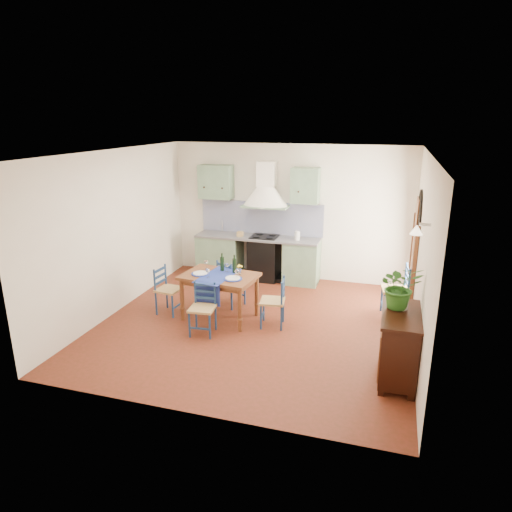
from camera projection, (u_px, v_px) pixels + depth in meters
The scene contains 13 objects.
floor at pixel (255, 324), 7.60m from camera, with size 5.00×5.00×0.00m, color #47210F.
back_wall at pixel (265, 230), 9.52m from camera, with size 5.00×0.96×2.80m.
right_wall at pixel (420, 255), 6.78m from camera, with size 0.26×5.00×2.80m.
left_wall at pixel (116, 232), 7.88m from camera, with size 0.04×5.00×2.80m, color silver.
ceiling at pixel (255, 152), 6.78m from camera, with size 5.00×5.00×0.01m, color white.
dining_table at pixel (219, 280), 7.65m from camera, with size 1.31×1.01×1.09m.
chair_near at pixel (203, 308), 7.17m from camera, with size 0.42×0.42×0.82m.
chair_far at pixel (230, 282), 8.23m from camera, with size 0.53×0.53×0.86m.
chair_left at pixel (168, 290), 7.93m from camera, with size 0.43×0.43×0.83m.
chair_right at pixel (274, 302), 7.42m from camera, with size 0.43×0.43×0.83m.
chair_spare at pixel (397, 290), 7.77m from camera, with size 0.48×0.48×0.92m.
sideboard at pixel (399, 344), 5.88m from camera, with size 0.50×1.05×0.94m.
potted_plant at pixel (400, 287), 5.84m from camera, with size 0.53×0.46×0.59m, color #265D1C.
Camera 1 is at (2.01, -6.64, 3.32)m, focal length 32.00 mm.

